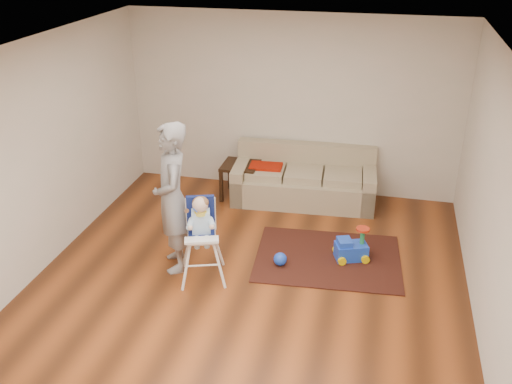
% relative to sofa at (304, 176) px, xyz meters
% --- Properties ---
extents(ground, '(5.50, 5.50, 0.00)m').
position_rel_sofa_xyz_m(ground, '(-0.28, -2.30, -0.40)').
color(ground, '#492411').
rests_on(ground, ground).
extents(room_envelope, '(5.04, 5.52, 2.72)m').
position_rel_sofa_xyz_m(room_envelope, '(-0.28, -1.77, 1.47)').
color(room_envelope, silver).
rests_on(room_envelope, ground).
extents(sofa, '(2.14, 0.99, 0.81)m').
position_rel_sofa_xyz_m(sofa, '(0.00, 0.00, 0.00)').
color(sofa, tan).
rests_on(sofa, ground).
extents(side_table, '(0.54, 0.54, 0.54)m').
position_rel_sofa_xyz_m(side_table, '(-0.96, -0.06, -0.14)').
color(side_table, black).
rests_on(side_table, ground).
extents(area_rug, '(1.89, 1.48, 0.01)m').
position_rel_sofa_xyz_m(area_rug, '(0.56, -1.55, -0.40)').
color(area_rug, black).
rests_on(area_rug, ground).
extents(ride_on_toy, '(0.46, 0.39, 0.42)m').
position_rel_sofa_xyz_m(ride_on_toy, '(0.84, -1.49, -0.18)').
color(ride_on_toy, blue).
rests_on(ride_on_toy, area_rug).
extents(toy_ball, '(0.16, 0.16, 0.16)m').
position_rel_sofa_xyz_m(toy_ball, '(0.01, -1.85, -0.31)').
color(toy_ball, blue).
rests_on(toy_ball, area_rug).
extents(high_chair, '(0.62, 0.62, 1.06)m').
position_rel_sofa_xyz_m(high_chair, '(-0.83, -2.29, 0.11)').
color(high_chair, white).
rests_on(high_chair, ground).
extents(adult, '(0.68, 0.79, 1.83)m').
position_rel_sofa_xyz_m(adult, '(-1.24, -2.12, 0.51)').
color(adult, gray).
rests_on(adult, ground).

